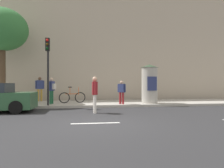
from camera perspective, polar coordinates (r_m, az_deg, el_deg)
name	(u,v)px	position (r m, az deg, el deg)	size (l,w,h in m)	color
ground_plane	(96,123)	(8.04, -4.36, -10.31)	(80.00, 80.00, 0.00)	#2B2B2D
sidewalk_curb	(89,104)	(14.96, -6.18, -5.15)	(36.00, 4.00, 0.15)	#B2ADA3
lane_markings	(96,123)	(8.04, -4.36, -10.28)	(25.80, 0.16, 0.01)	silver
building_backdrop	(87,48)	(20.15, -6.70, 9.35)	(36.00, 5.00, 9.36)	#B7A893
traffic_light	(48,60)	(13.34, -16.62, 6.10)	(0.24, 0.45, 3.97)	black
poster_column	(150,84)	(14.51, 9.88, 0.12)	(1.15, 1.15, 2.57)	#B2ADA3
street_tree	(2,30)	(16.28, -27.02, 12.56)	(3.28, 3.28, 6.26)	#4C3826
pedestrian_in_light_jacket	(95,92)	(10.62, -4.57, -1.99)	(0.26, 0.62, 1.79)	silver
pedestrian_with_backpack	(122,90)	(13.67, 2.61, -1.69)	(0.51, 0.51, 1.48)	maroon
pedestrian_near_pole	(40,87)	(16.68, -18.55, -0.72)	(0.61, 0.35, 1.78)	#B78C33
pedestrian_with_bag	(52,88)	(14.23, -15.64, -1.08)	(0.49, 0.60, 1.68)	#1E5938
bicycle_leaning	(72,97)	(14.68, -10.45, -3.44)	(1.75, 0.37, 1.09)	black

